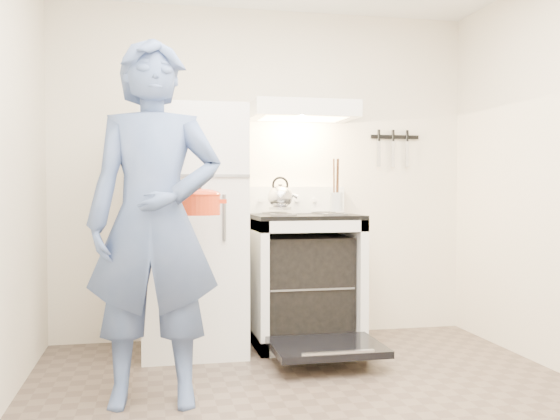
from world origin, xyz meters
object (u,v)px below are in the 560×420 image
at_px(tea_kettle, 280,196).
at_px(dutch_oven, 199,205).
at_px(stove_body, 304,281).
at_px(person, 154,223).
at_px(refrigerator, 193,230).

height_order(tea_kettle, dutch_oven, tea_kettle).
relative_size(stove_body, person, 0.48).
xyz_separation_m(refrigerator, person, (-0.27, -1.05, 0.11)).
distance_m(stove_body, person, 1.60).
bearing_deg(dutch_oven, person, -124.84).
xyz_separation_m(refrigerator, tea_kettle, (0.64, 0.09, 0.24)).
height_order(refrigerator, person, person).
bearing_deg(person, stove_body, 49.97).
bearing_deg(tea_kettle, dutch_oven, -130.48).
xyz_separation_m(stove_body, dutch_oven, (-0.82, -0.70, 0.58)).
relative_size(refrigerator, person, 0.89).
distance_m(tea_kettle, person, 1.46).
height_order(refrigerator, dutch_oven, refrigerator).
bearing_deg(tea_kettle, person, -128.72).
bearing_deg(refrigerator, stove_body, 1.77).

